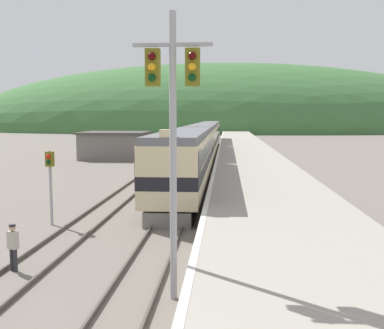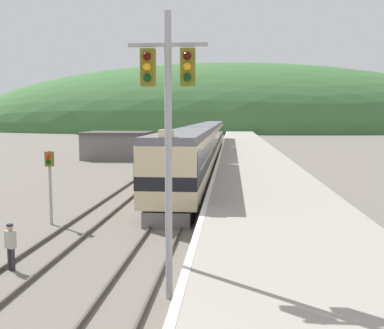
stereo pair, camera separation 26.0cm
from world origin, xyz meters
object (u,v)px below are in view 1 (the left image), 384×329
at_px(express_train_lead_car, 186,159).
at_px(signal_post_siding, 50,172).
at_px(carriage_second, 203,141).
at_px(signal_mast_main, 173,114).
at_px(track_worker, 13,245).
at_px(carriage_third, 210,134).

distance_m(express_train_lead_car, signal_post_siding, 10.92).
xyz_separation_m(carriage_second, signal_post_siding, (-5.68, -31.33, 0.28)).
xyz_separation_m(express_train_lead_car, carriage_second, (0.00, 22.01, -0.01)).
height_order(express_train_lead_car, carriage_second, express_train_lead_car).
xyz_separation_m(signal_mast_main, track_worker, (-5.72, 1.91, -4.41)).
relative_size(signal_mast_main, track_worker, 5.02).
height_order(express_train_lead_car, carriage_third, express_train_lead_car).
xyz_separation_m(signal_mast_main, signal_post_siding, (-6.94, 8.33, -2.71)).
height_order(express_train_lead_car, track_worker, express_train_lead_car).
distance_m(express_train_lead_car, carriage_third, 44.58).
bearing_deg(express_train_lead_car, signal_mast_main, -85.92).
height_order(carriage_second, signal_post_siding, carriage_second).
bearing_deg(signal_mast_main, express_train_lead_car, 94.08).
height_order(express_train_lead_car, signal_post_siding, express_train_lead_car).
xyz_separation_m(carriage_third, track_worker, (-4.46, -60.31, -1.42)).
height_order(carriage_third, signal_post_siding, carriage_third).
bearing_deg(signal_post_siding, track_worker, -79.17).
bearing_deg(signal_mast_main, carriage_second, 91.82).
bearing_deg(carriage_second, carriage_third, 90.00).
relative_size(carriage_second, signal_post_siding, 5.99).
bearing_deg(express_train_lead_car, carriage_third, 90.00).
relative_size(carriage_second, carriage_third, 1.00).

